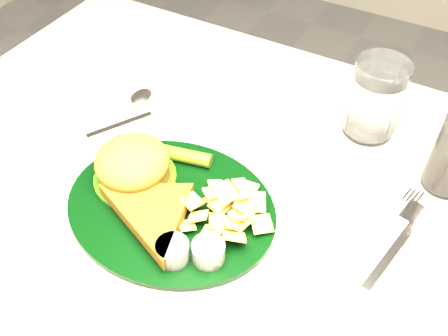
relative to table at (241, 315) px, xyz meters
The scene contains 7 objects.
table is the anchor object (origin of this frame).
dinner_plate 0.43m from the table, 139.17° to the right, with size 0.31×0.26×0.07m, color black, non-canonical shape.
water_glass 0.51m from the table, 64.63° to the left, with size 0.09×0.09×0.13m, color white.
fork_napkin 0.44m from the table, ahead, with size 0.13×0.18×0.01m, color white, non-canonical shape.
spoon 0.46m from the table, behind, with size 0.04×0.16×0.01m, color white, non-canonical shape.
ramekin 0.46m from the table, 151.52° to the left, with size 0.04×0.04×0.03m, color silver.
wrapped_straw 0.43m from the table, 93.52° to the left, with size 0.20×0.07×0.01m, color white, non-canonical shape.
Camera 1 is at (0.20, -0.44, 1.32)m, focal length 40.00 mm.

